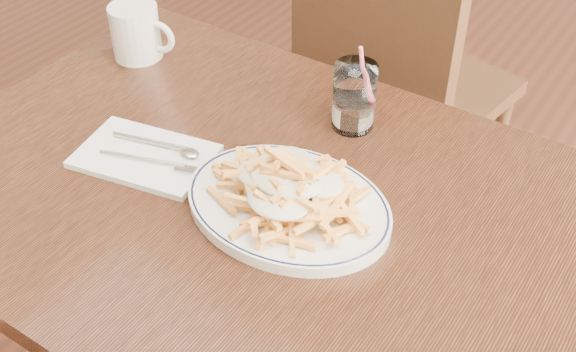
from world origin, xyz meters
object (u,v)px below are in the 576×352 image
Objects in this scene: fries_plate at (288,205)px; loaded_fries at (288,182)px; table at (269,232)px; chair_far at (393,75)px; coffee_mug at (137,32)px; water_glass at (354,100)px.

fries_plate is 1.27× the size of loaded_fries.
table is at bearing 168.26° from loaded_fries.
chair_far reaches higher than coffee_mug.
coffee_mug is at bearing 156.56° from loaded_fries.
water_glass is at bearing 96.63° from fries_plate.
water_glass is (-0.03, 0.25, -0.01)m from loaded_fries.
chair_far is 0.81m from loaded_fries.
loaded_fries is 1.62× the size of water_glass.
table is 0.76m from chair_far.
coffee_mug is (-0.49, -0.03, 0.00)m from water_glass.
fries_plate is at bearing -23.44° from coffee_mug.
loaded_fries is at bearing -11.74° from table.
chair_far is 0.80m from fries_plate.
loaded_fries is at bearing -90.00° from fries_plate.
chair_far reaches higher than loaded_fries.
water_glass reaches higher than table.
table is 0.28m from water_glass.
fries_plate is (0.04, -0.01, 0.09)m from table.
loaded_fries reaches higher than fries_plate.
table is at bearing 168.26° from fries_plate.
coffee_mug is at bearing 155.54° from table.
fries_plate is (0.18, -0.75, 0.21)m from chair_far.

